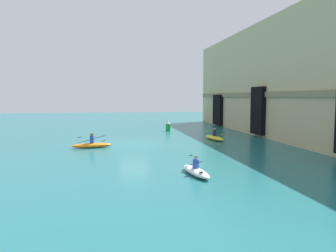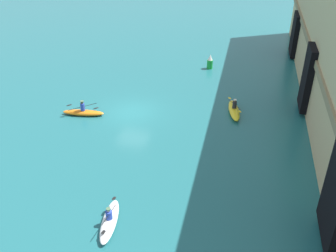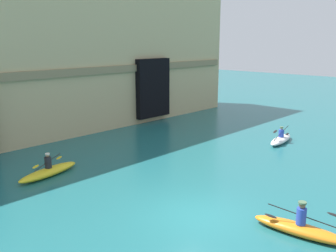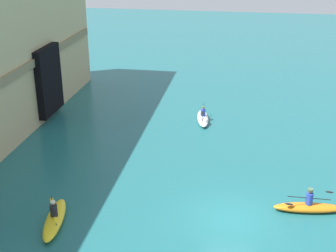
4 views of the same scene
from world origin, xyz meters
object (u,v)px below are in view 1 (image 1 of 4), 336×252
at_px(kayak_white, 196,171).
at_px(kayak_yellow, 214,138).
at_px(marker_buoy, 168,126).
at_px(kayak_orange, 92,145).

bearing_deg(kayak_white, kayak_yellow, 149.88).
xyz_separation_m(kayak_yellow, marker_buoy, (-8.91, -3.05, 0.42)).
height_order(kayak_white, kayak_yellow, kayak_yellow).
distance_m(kayak_white, kayak_orange, 12.21).
bearing_deg(marker_buoy, kayak_orange, -35.44).
height_order(kayak_white, kayak_orange, kayak_orange).
xyz_separation_m(kayak_yellow, kayak_orange, (2.96, -11.49, 0.01)).
bearing_deg(kayak_white, marker_buoy, 165.63).
bearing_deg(kayak_orange, kayak_white, 112.75).
relative_size(kayak_yellow, kayak_orange, 1.05).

